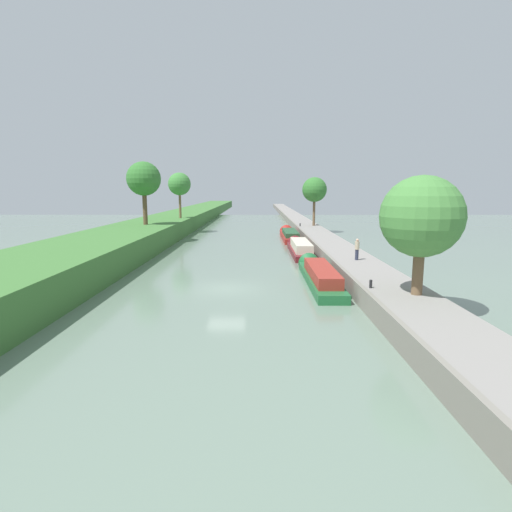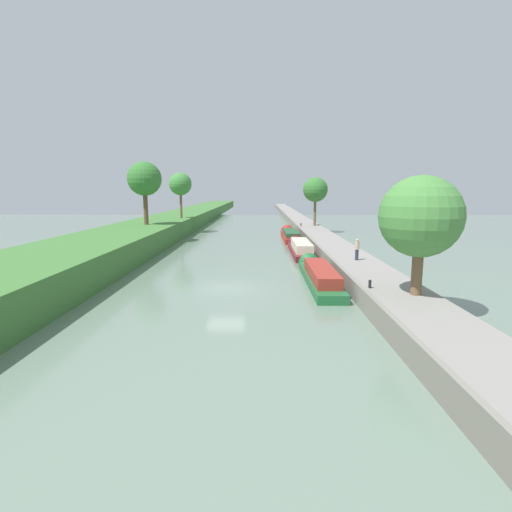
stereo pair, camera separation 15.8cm
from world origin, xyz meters
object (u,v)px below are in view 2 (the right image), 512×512
object	(u,v)px
person_walking	(357,249)
mooring_bollard_near	(370,284)
narrowboat_green	(319,274)
narrowboat_maroon	(300,248)
narrowboat_red	(290,235)
mooring_bollard_far	(301,225)

from	to	relation	value
person_walking	mooring_bollard_near	distance (m)	9.12
narrowboat_green	narrowboat_maroon	xyz separation A→B (m)	(-0.03, 13.11, 0.03)
narrowboat_maroon	person_walking	bearing A→B (deg)	-72.78
narrowboat_red	mooring_bollard_near	size ratio (longest dim) A/B	28.26
narrowboat_red	mooring_bollard_far	xyz separation A→B (m)	(2.01, 5.55, 0.88)
narrowboat_red	mooring_bollard_near	xyz separation A→B (m)	(2.01, -32.60, 0.88)
mooring_bollard_far	narrowboat_green	bearing A→B (deg)	-93.40
narrowboat_red	person_walking	distance (m)	23.91
narrowboat_maroon	mooring_bollard_far	bearing A→B (deg)	84.12
narrowboat_green	mooring_bollard_far	xyz separation A→B (m)	(1.88, 31.63, 0.85)
person_walking	mooring_bollard_far	world-z (taller)	person_walking
narrowboat_green	mooring_bollard_far	size ratio (longest dim) A/B	26.59
narrowboat_maroon	mooring_bollard_near	world-z (taller)	mooring_bollard_near
narrowboat_red	mooring_bollard_far	bearing A→B (deg)	70.08
mooring_bollard_far	narrowboat_maroon	bearing A→B (deg)	-95.88
narrowboat_red	mooring_bollard_far	distance (m)	5.97
narrowboat_maroon	narrowboat_red	size ratio (longest dim) A/B	0.89
narrowboat_maroon	mooring_bollard_far	distance (m)	18.64
narrowboat_green	mooring_bollard_near	distance (m)	6.84
person_walking	mooring_bollard_near	size ratio (longest dim) A/B	3.69
narrowboat_green	mooring_bollard_near	size ratio (longest dim) A/B	26.59
narrowboat_green	mooring_bollard_near	bearing A→B (deg)	-73.91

